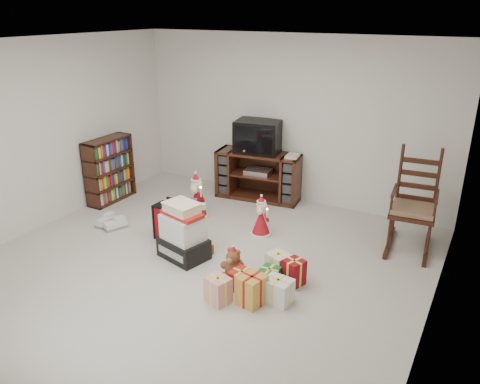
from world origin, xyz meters
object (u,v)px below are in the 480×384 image
Objects in this scene: bookshelf at (110,171)px; teddy_bear at (234,265)px; mrs_claus_figurine at (197,200)px; sneaker_pair at (111,223)px; santa_figurine at (261,220)px; gift_cluster at (261,281)px; gift_pile at (183,234)px; tv_stand at (259,175)px; red_suitcase at (170,223)px; rocking_chair at (413,213)px; crt_television at (258,136)px.

bookshelf is 2.81× the size of teddy_bear.
mrs_claus_figurine is 1.73× the size of sneaker_pair.
gift_cluster is (0.61, -1.18, -0.09)m from santa_figurine.
gift_cluster is (2.53, -0.37, 0.07)m from sneaker_pair.
sneaker_pair is (-1.38, 0.19, -0.25)m from gift_pile.
bookshelf is at bearing -178.50° from santa_figurine.
tv_stand reaches higher than gift_cluster.
sneaker_pair is 2.56m from gift_cluster.
teddy_bear is at bearing 0.17° from sneaker_pair.
santa_figurine is at bearing 39.96° from red_suitcase.
bookshelf reaches higher than teddy_bear.
rocking_chair is 2.56m from crt_television.
crt_television reaches higher than sneaker_pair.
red_suitcase is at bearing -143.55° from santa_figurine.
rocking_chair is at bearing -19.30° from tv_stand.
rocking_chair is 1.89× the size of gift_pile.
crt_television is at bearing 65.32° from sneaker_pair.
mrs_claus_figurine is 0.91× the size of crt_television.
mrs_claus_figurine is at bearing 4.59° from bookshelf.
mrs_claus_figurine is 1.23m from sneaker_pair.
mrs_claus_figurine is (-2.84, -0.60, -0.19)m from rocking_chair.
rocking_chair is 2.34× the size of santa_figurine.
rocking_chair is (2.42, -0.49, 0.08)m from tv_stand.
teddy_bear is 0.40m from gift_cluster.
bookshelf is at bearing 162.04° from red_suitcase.
mrs_claus_figurine is (-1.28, 1.14, 0.10)m from teddy_bear.
tv_stand is 1.03× the size of rocking_chair.
tv_stand is at bearing 31.88° from bookshelf.
santa_figurine reaches higher than sneaker_pair.
red_suitcase is at bearing -82.46° from mrs_claus_figurine.
santa_figurine is at bearing 75.26° from gift_pile.
mrs_claus_figurine reaches higher than sneaker_pair.
teddy_bear is 2.16m from sneaker_pair.
gift_pile is (2.06, -0.92, -0.17)m from bookshelf.
santa_figurine is at bearing 101.48° from teddy_bear.
santa_figurine is at bearing -165.19° from rocking_chair.
santa_figurine is (0.64, -1.15, -0.16)m from tv_stand.
mrs_claus_figurine is at bearing 143.66° from gift_cluster.
red_suitcase is 1.44× the size of sneaker_pair.
crt_television reaches higher than santa_figurine.
gift_pile is 0.66× the size of gift_cluster.
gift_pile is 1.17m from mrs_claus_figurine.
santa_figurine is at bearing -68.84° from tv_stand.
teddy_bear is at bearing -41.61° from mrs_claus_figurine.
crt_television is at bearing 118.60° from gift_cluster.
gift_cluster is 1.43× the size of crt_television.
rocking_chair reaches higher than gift_cluster.
red_suitcase is 0.76× the size of crt_television.
santa_figurine is at bearing 1.50° from bookshelf.
bookshelf is at bearing 160.94° from gift_cluster.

